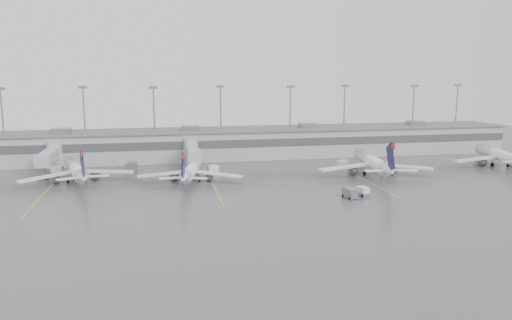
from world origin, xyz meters
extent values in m
plane|color=#4B4B4D|center=(0.00, 0.00, 0.00)|extent=(260.00, 260.00, 0.00)
cube|color=#A3A39E|center=(0.00, 58.00, 4.00)|extent=(150.00, 16.00, 8.00)
cube|color=#47474C|center=(0.00, 49.95, 5.00)|extent=(150.00, 0.15, 2.20)
cube|color=#606060|center=(0.00, 58.00, 8.05)|extent=(152.00, 17.00, 0.30)
cube|color=slate|center=(-55.00, 58.00, 8.80)|extent=(5.00, 4.00, 1.30)
cube|color=slate|center=(50.00, 58.00, 8.80)|extent=(5.00, 4.00, 1.30)
cylinder|color=gray|center=(-70.00, 60.00, 10.00)|extent=(0.44, 0.44, 20.00)
cube|color=slate|center=(-70.00, 60.00, 20.20)|extent=(2.40, 0.50, 0.80)
cylinder|color=gray|center=(-50.00, 67.50, 10.00)|extent=(0.44, 0.44, 20.00)
cube|color=slate|center=(-50.00, 67.50, 20.20)|extent=(2.40, 0.50, 0.80)
cylinder|color=gray|center=(-30.00, 60.00, 10.00)|extent=(0.44, 0.44, 20.00)
cube|color=slate|center=(-30.00, 60.00, 20.20)|extent=(2.40, 0.50, 0.80)
cylinder|color=gray|center=(-10.00, 67.50, 10.00)|extent=(0.44, 0.44, 20.00)
cube|color=slate|center=(-10.00, 67.50, 20.20)|extent=(2.40, 0.50, 0.80)
cylinder|color=gray|center=(10.00, 60.00, 10.00)|extent=(0.44, 0.44, 20.00)
cube|color=slate|center=(10.00, 60.00, 20.20)|extent=(2.40, 0.50, 0.80)
cylinder|color=gray|center=(30.00, 67.50, 10.00)|extent=(0.44, 0.44, 20.00)
cube|color=slate|center=(30.00, 67.50, 20.20)|extent=(2.40, 0.50, 0.80)
cylinder|color=gray|center=(50.00, 60.00, 10.00)|extent=(0.44, 0.44, 20.00)
cube|color=slate|center=(50.00, 60.00, 20.20)|extent=(2.40, 0.50, 0.80)
cylinder|color=gray|center=(70.00, 67.50, 10.00)|extent=(0.44, 0.44, 20.00)
cube|color=slate|center=(70.00, 67.50, 20.20)|extent=(2.40, 0.50, 0.80)
cylinder|color=#ABADB0|center=(-55.50, 50.00, 3.50)|extent=(4.00, 4.00, 7.00)
cube|color=#ABADB0|center=(-55.50, 43.50, 4.30)|extent=(2.80, 13.00, 2.60)
cube|color=#ABADB0|center=(-55.50, 36.00, 4.30)|extent=(3.40, 2.40, 3.00)
cylinder|color=gray|center=(-55.50, 36.00, 1.40)|extent=(0.70, 0.70, 2.80)
cube|color=black|center=(-55.50, 36.00, 0.35)|extent=(2.20, 1.20, 0.70)
cylinder|color=#ABADB0|center=(-20.50, 50.00, 3.50)|extent=(4.00, 4.00, 7.00)
cube|color=#ABADB0|center=(-20.50, 43.50, 4.30)|extent=(2.80, 13.00, 2.60)
cube|color=#ABADB0|center=(-20.50, 36.00, 4.30)|extent=(3.40, 2.40, 3.00)
cylinder|color=gray|center=(-20.50, 36.00, 1.40)|extent=(0.70, 0.70, 2.80)
cube|color=black|center=(-20.50, 36.00, 0.35)|extent=(2.20, 1.20, 0.70)
cube|color=yellow|center=(-52.50, 24.00, 0.01)|extent=(0.25, 40.00, 0.01)
cube|color=yellow|center=(-17.50, 24.00, 0.01)|extent=(0.25, 40.00, 0.01)
cube|color=yellow|center=(17.50, 24.00, 0.01)|extent=(0.25, 40.00, 0.01)
cube|color=yellow|center=(52.50, 24.00, 0.01)|extent=(0.25, 40.00, 0.01)
cylinder|color=white|center=(-47.92, 32.98, 2.79)|extent=(8.12, 20.46, 2.79)
cone|color=white|center=(-50.98, 44.09, 2.79)|extent=(3.38, 3.25, 2.79)
cone|color=white|center=(-44.64, 21.06, 3.16)|extent=(3.92, 5.22, 2.79)
cube|color=white|center=(-53.50, 28.74, 2.04)|extent=(11.42, 8.67, 0.33)
cube|color=white|center=(-40.96, 32.20, 2.04)|extent=(12.18, 2.96, 0.33)
cube|color=#090832|center=(-44.51, 20.61, 5.86)|extent=(1.66, 5.12, 6.08)
cube|color=#A30C18|center=(-44.19, 19.45, 8.27)|extent=(0.77, 1.89, 1.77)
cylinder|color=black|center=(-50.14, 41.04, 0.42)|extent=(0.54, 0.89, 0.84)
cylinder|color=black|center=(-49.31, 30.67, 0.51)|extent=(0.67, 1.10, 1.02)
cylinder|color=black|center=(-45.54, 31.70, 0.51)|extent=(0.67, 1.10, 1.02)
cylinder|color=white|center=(-21.66, 28.50, 2.64)|extent=(6.66, 19.51, 2.64)
cone|color=white|center=(-19.36, 39.18, 2.64)|extent=(3.10, 2.97, 2.64)
cone|color=white|center=(-24.12, 17.04, 3.00)|extent=(3.51, 4.86, 2.64)
cube|color=white|center=(-28.21, 27.38, 1.94)|extent=(11.63, 3.45, 0.31)
cube|color=white|center=(-16.15, 24.79, 1.94)|extent=(11.06, 7.73, 0.31)
cube|color=#090832|center=(-24.21, 16.61, 5.55)|extent=(1.30, 4.91, 5.76)
cube|color=#A30C18|center=(-24.46, 15.49, 7.84)|extent=(0.63, 1.80, 1.67)
cylinder|color=black|center=(-19.99, 36.25, 0.40)|extent=(0.47, 0.84, 0.79)
cylinder|color=black|center=(-23.84, 27.17, 0.48)|extent=(0.59, 1.03, 0.97)
cylinder|color=black|center=(-20.22, 26.39, 0.48)|extent=(0.59, 1.03, 0.97)
cylinder|color=white|center=(21.83, 27.44, 3.07)|extent=(6.18, 22.76, 3.07)
cone|color=white|center=(23.59, 40.02, 3.07)|extent=(3.44, 3.27, 3.07)
cone|color=white|center=(19.94, 13.94, 3.48)|extent=(3.76, 5.50, 3.07)
cube|color=white|center=(14.33, 25.59, 2.25)|extent=(13.58, 4.94, 0.36)
cube|color=white|center=(28.54, 23.60, 2.25)|extent=(13.14, 8.23, 0.36)
cube|color=#090832|center=(19.87, 13.43, 6.46)|extent=(1.11, 5.76, 6.70)
cube|color=#A30C18|center=(19.68, 12.11, 9.12)|extent=(0.59, 2.10, 1.95)
cylinder|color=black|center=(23.11, 36.57, 0.46)|extent=(0.48, 0.96, 0.92)
cylinder|color=black|center=(19.41, 25.71, 0.56)|extent=(0.61, 1.18, 1.13)
cylinder|color=black|center=(23.68, 25.11, 0.56)|extent=(0.61, 1.18, 1.13)
cylinder|color=white|center=(59.42, 31.24, 2.95)|extent=(7.22, 21.77, 2.95)
cone|color=white|center=(61.87, 43.17, 2.95)|extent=(3.44, 3.29, 2.95)
cube|color=white|center=(52.13, 29.92, 2.16)|extent=(12.98, 3.97, 0.34)
cylinder|color=black|center=(61.20, 39.90, 0.44)|extent=(0.51, 0.94, 0.88)
cylinder|color=black|center=(57.01, 29.73, 0.54)|extent=(0.65, 1.15, 1.08)
cylinder|color=black|center=(61.05, 28.90, 0.54)|extent=(0.65, 1.15, 1.08)
cube|color=white|center=(10.93, 6.93, 0.92)|extent=(2.13, 2.78, 1.84)
cube|color=slate|center=(10.93, 6.93, 0.36)|extent=(2.43, 3.23, 0.72)
cylinder|color=black|center=(9.87, 7.71, 0.29)|extent=(0.37, 0.61, 0.57)
cylinder|color=black|center=(11.45, 8.14, 0.29)|extent=(0.37, 0.61, 0.57)
cylinder|color=black|center=(10.41, 5.73, 0.29)|extent=(0.37, 0.61, 0.57)
cylinder|color=black|center=(11.99, 6.16, 0.29)|extent=(0.37, 0.61, 0.57)
cube|color=slate|center=(7.73, 5.73, 1.06)|extent=(2.53, 3.47, 1.89)
cylinder|color=black|center=(6.69, 6.60, 0.31)|extent=(0.40, 0.66, 0.62)
cylinder|color=black|center=(8.77, 4.87, 0.31)|extent=(0.40, 0.66, 0.62)
cube|color=white|center=(-53.52, 42.00, 0.94)|extent=(2.92, 2.22, 1.87)
cube|color=white|center=(-16.03, 36.37, 0.90)|extent=(2.88, 2.27, 1.80)
cube|color=white|center=(18.18, 36.88, 0.89)|extent=(2.96, 2.46, 1.79)
cube|color=slate|center=(-35.94, 41.28, 1.12)|extent=(2.98, 3.99, 2.24)
cone|color=#F34A05|center=(-44.95, 36.13, 0.35)|extent=(0.44, 0.44, 0.70)
cone|color=#F34A05|center=(-13.92, 31.26, 0.33)|extent=(0.41, 0.41, 0.66)
cone|color=#F34A05|center=(16.28, 32.23, 0.31)|extent=(0.39, 0.39, 0.62)
cone|color=#F34A05|center=(52.55, 30.84, 0.35)|extent=(0.44, 0.44, 0.69)
camera|label=1|loc=(-29.08, -84.60, 24.74)|focal=35.00mm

